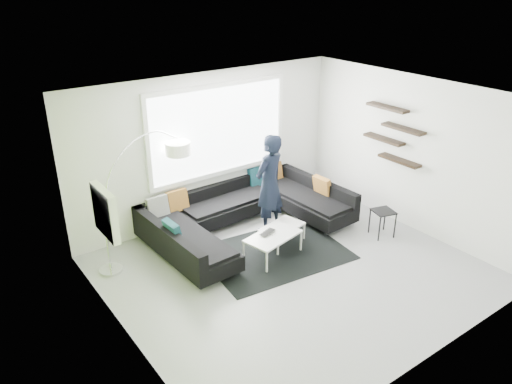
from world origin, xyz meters
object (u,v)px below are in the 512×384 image
arc_lamp (103,214)px  laptop (270,233)px  sectional_sofa (249,216)px  side_table (382,223)px  person (269,184)px  coffee_table (278,239)px

arc_lamp → laptop: bearing=-39.6°
laptop → sectional_sofa: bearing=59.2°
side_table → person: size_ratio=0.27×
coffee_table → laptop: 0.31m
side_table → laptop: 2.17m
arc_lamp → laptop: 2.68m
sectional_sofa → arc_lamp: 2.65m
side_table → arc_lamp: bearing=158.2°
person → arc_lamp: bearing=-23.4°
side_table → sectional_sofa: bearing=141.5°
sectional_sofa → coffee_table: size_ratio=2.96×
side_table → coffee_table: bearing=158.7°
coffee_table → arc_lamp: (-2.58, 1.05, 0.83)m
person → laptop: person is taller
side_table → person: (-1.52, 1.38, 0.67)m
coffee_table → person: bearing=51.9°
sectional_sofa → coffee_table: sectional_sofa is taller
arc_lamp → person: 2.93m
coffee_table → side_table: size_ratio=2.47×
person → laptop: size_ratio=4.95×
side_table → person: person is taller
arc_lamp → side_table: (4.42, -1.77, -0.78)m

